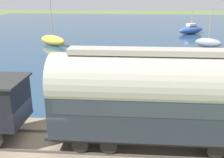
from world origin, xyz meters
The scene contains 9 objects.
ground_plane centered at (0.00, 0.00, 0.00)m, with size 200.00×200.00×0.00m, color #516B38.
harbor_water centered at (42.88, 0.00, 0.00)m, with size 80.00×80.00×0.01m.
rail_embankment centered at (0.09, 0.00, 0.27)m, with size 4.99×56.00×0.65m.
passenger_coach centered at (0.09, -5.33, 3.16)m, with size 2.57×10.36×4.63m.
sailboat_gray centered at (26.83, -14.74, 0.68)m, with size 2.78×3.73×6.23m.
sailboat_blue centered at (39.16, -14.86, 0.78)m, with size 4.57×5.71×5.57m.
sailboat_yellow centered at (26.52, 7.63, 0.78)m, with size 3.73×4.82×9.53m.
rowboat_off_pier centered at (10.52, -8.06, 0.20)m, with size 1.41×2.97×0.39m.
rowboat_far_out centered at (9.32, -11.18, 0.20)m, with size 1.80×2.61×0.38m.
Camera 1 is at (-10.89, -3.91, 7.59)m, focal length 42.00 mm.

